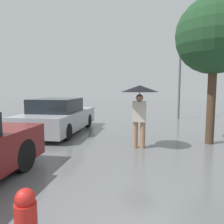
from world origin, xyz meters
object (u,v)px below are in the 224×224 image
street_lamp (180,67)px  fire_hydrant (26,223)px  parked_car_farthest (58,117)px  pedestrian (140,98)px  tree (214,36)px

street_lamp → fire_hydrant: (-2.87, -10.65, -2.50)m
street_lamp → parked_car_farthest: bearing=-137.2°
fire_hydrant → street_lamp: bearing=74.9°
pedestrian → street_lamp: street_lamp is taller
pedestrian → street_lamp: (1.92, 6.44, 1.42)m
parked_car_farthest → fire_hydrant: (2.19, -5.95, -0.25)m
tree → fire_hydrant: 6.55m
pedestrian → parked_car_farthest: size_ratio=0.43×
parked_car_farthest → tree: tree is taller
pedestrian → street_lamp: bearing=73.4°
pedestrian → tree: (2.10, 0.85, 1.76)m
fire_hydrant → tree: bearing=58.9°
pedestrian → tree: tree is taller
street_lamp → tree: bearing=-88.1°
fire_hydrant → pedestrian: bearing=77.3°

